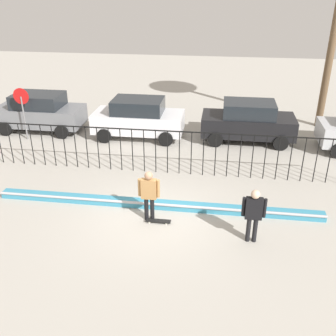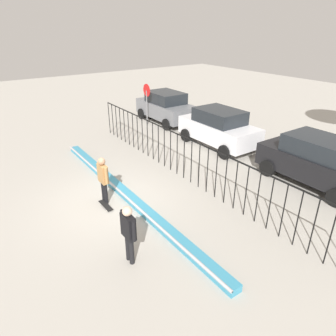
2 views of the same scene
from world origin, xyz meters
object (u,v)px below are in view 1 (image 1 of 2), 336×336
parked_car_gray (40,112)px  parked_car_black (248,121)px  skateboard (158,221)px  parked_car_white (138,118)px  stop_sign (23,107)px  skateboarder (149,192)px  camera_operator (254,211)px

parked_car_gray → parked_car_black: size_ratio=1.00×
skateboard → parked_car_white: size_ratio=0.19×
parked_car_black → stop_sign: size_ratio=1.72×
skateboarder → parked_car_gray: size_ratio=0.40×
parked_car_black → stop_sign: bearing=-174.7°
camera_operator → parked_car_gray: 12.93m
parked_car_gray → skateboard: bearing=-50.2°
camera_operator → skateboard: bearing=-6.3°
stop_sign → skateboarder: bearing=-40.6°
parked_car_gray → parked_car_black: same height
parked_car_white → parked_car_black: same height
skateboard → camera_operator: bearing=-2.5°
skateboard → stop_sign: stop_sign is taller
camera_operator → stop_sign: 12.33m
skateboarder → stop_sign: (-7.11, 6.08, 0.59)m
skateboarder → parked_car_black: 8.09m
camera_operator → parked_car_black: parked_car_black is taller
camera_operator → parked_car_white: bearing=-52.3°
skateboarder → stop_sign: bearing=108.9°
parked_car_black → stop_sign: 10.56m
skateboarder → stop_sign: stop_sign is taller
skateboard → parked_car_white: parked_car_white is taller
camera_operator → parked_car_white: size_ratio=0.40×
skateboard → parked_car_white: (-2.15, 7.27, 0.91)m
stop_sign → camera_operator: bearing=-33.5°
skateboarder → parked_car_white: bearing=73.9°
skateboard → parked_car_black: size_ratio=0.19×
parked_car_white → stop_sign: size_ratio=1.72×
skateboarder → camera_operator: size_ratio=1.00×
skateboard → parked_car_gray: bearing=143.0°
parked_car_gray → parked_car_white: same height
parked_car_gray → parked_car_white: (5.10, -0.23, 0.00)m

